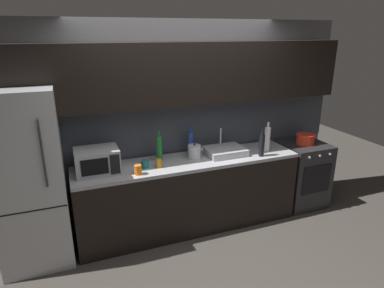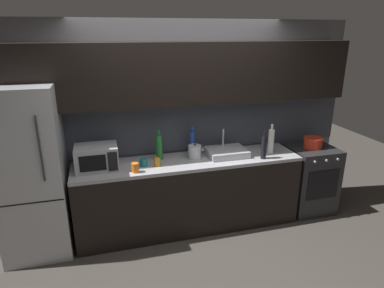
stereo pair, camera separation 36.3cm
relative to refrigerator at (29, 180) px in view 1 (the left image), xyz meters
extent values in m
plane|color=#3D3833|center=(1.73, -0.90, -0.93)|extent=(10.00, 10.00, 0.00)
cube|color=slate|center=(1.73, 0.40, 0.32)|extent=(4.45, 0.10, 2.50)
cube|color=#3D424C|center=(1.73, 0.35, 0.27)|extent=(4.45, 0.01, 0.60)
cube|color=black|center=(1.73, 0.18, 0.97)|extent=(4.09, 0.34, 0.70)
cube|color=black|center=(1.73, 0.00, -0.50)|extent=(2.71, 0.60, 0.86)
cube|color=#9E9EA3|center=(1.73, 0.00, -0.05)|extent=(2.71, 0.60, 0.04)
cube|color=#B7BABF|center=(0.00, 0.00, 0.00)|extent=(0.68, 0.66, 1.87)
cube|color=black|center=(0.00, -0.33, -0.19)|extent=(0.67, 0.00, 0.01)
cylinder|color=#333333|center=(0.19, -0.35, 0.37)|extent=(0.02, 0.02, 0.65)
cube|color=#232326|center=(3.43, 0.00, -0.48)|extent=(0.60, 0.60, 0.90)
cube|color=black|center=(3.43, -0.30, -0.44)|extent=(0.45, 0.01, 0.40)
cylinder|color=#B2B2B7|center=(3.26, -0.31, -0.10)|extent=(0.03, 0.02, 0.03)
cylinder|color=#B2B2B7|center=(3.43, -0.31, -0.10)|extent=(0.03, 0.02, 0.03)
cylinder|color=#B2B2B7|center=(3.59, -0.31, -0.10)|extent=(0.03, 0.02, 0.03)
cube|color=#A8AAAF|center=(0.68, 0.02, 0.10)|extent=(0.46, 0.34, 0.27)
cube|color=black|center=(0.64, -0.15, 0.10)|extent=(0.28, 0.01, 0.18)
cube|color=black|center=(0.85, -0.15, 0.10)|extent=(0.10, 0.01, 0.22)
cube|color=#ADAFB5|center=(2.22, 0.03, 0.01)|extent=(0.48, 0.38, 0.08)
cylinder|color=silver|center=(2.22, 0.16, 0.16)|extent=(0.02, 0.02, 0.22)
cylinder|color=#B7BABF|center=(1.82, 0.04, 0.05)|extent=(0.16, 0.16, 0.16)
sphere|color=black|center=(1.82, 0.04, 0.14)|extent=(0.02, 0.02, 0.02)
cone|color=#B7BABF|center=(1.92, 0.04, 0.08)|extent=(0.03, 0.03, 0.05)
cylinder|color=silver|center=(2.78, -0.04, 0.12)|extent=(0.07, 0.07, 0.31)
cylinder|color=silver|center=(2.78, -0.04, 0.31)|extent=(0.03, 0.03, 0.07)
cylinder|color=black|center=(2.61, -0.19, 0.10)|extent=(0.06, 0.06, 0.27)
cylinder|color=black|center=(2.61, -0.19, 0.28)|extent=(0.02, 0.02, 0.07)
cylinder|color=#1E6B2D|center=(1.40, 0.11, 0.12)|extent=(0.08, 0.08, 0.30)
cylinder|color=#1E6B2D|center=(1.40, 0.11, 0.30)|extent=(0.03, 0.03, 0.07)
cylinder|color=#234299|center=(1.83, 0.21, 0.11)|extent=(0.07, 0.07, 0.28)
cylinder|color=#234299|center=(1.83, 0.21, 0.28)|extent=(0.03, 0.03, 0.07)
cylinder|color=orange|center=(1.08, -0.19, 0.02)|extent=(0.08, 0.08, 0.11)
cylinder|color=#B27019|center=(1.34, -0.08, 0.01)|extent=(0.07, 0.07, 0.10)
cylinder|color=#19666B|center=(1.19, -0.04, 0.01)|extent=(0.09, 0.09, 0.09)
cylinder|color=red|center=(3.43, 0.00, 0.02)|extent=(0.24, 0.24, 0.12)
cylinder|color=red|center=(3.43, 0.00, 0.09)|extent=(0.25, 0.25, 0.02)
camera|label=1|loc=(0.43, -3.47, 1.43)|focal=31.23mm
camera|label=2|loc=(0.77, -3.59, 1.43)|focal=31.23mm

